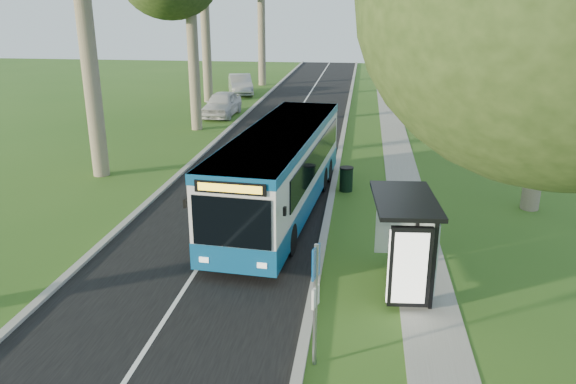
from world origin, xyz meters
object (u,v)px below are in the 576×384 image
litter_bin (346,179)px  car_white (222,104)px  car_silver (240,84)px  bus_shelter (410,231)px  bus_stop_sign (316,292)px  bus (281,170)px

litter_bin → car_white: 17.71m
car_silver → litter_bin: bearing=-85.5°
bus_shelter → car_white: bearing=110.4°
litter_bin → car_white: size_ratio=0.21×
bus_shelter → car_silver: size_ratio=0.61×
bus_stop_sign → litter_bin: size_ratio=2.77×
bus → litter_bin: size_ratio=11.74×
bus_shelter → car_white: bus_shelter is taller
bus_stop_sign → bus_shelter: 4.07m
bus_stop_sign → car_white: bearing=123.9°
bus_stop_sign → litter_bin: bus_stop_sign is taller
bus → car_silver: bus is taller
bus_shelter → car_white: (-10.96, 23.67, -0.97)m
bus → car_white: size_ratio=2.45×
bus → bus_stop_sign: size_ratio=4.24×
bus_shelter → litter_bin: (-1.91, 8.45, -1.28)m
bus_stop_sign → litter_bin: 11.98m
bus → bus_shelter: bearing=-48.6°
bus → bus_stop_sign: bearing=-72.5°
bus_shelter → car_white: 26.10m
car_white → litter_bin: bearing=-58.4°
car_silver → car_white: bearing=-102.3°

